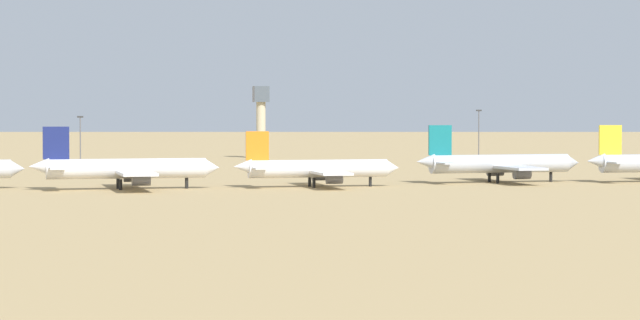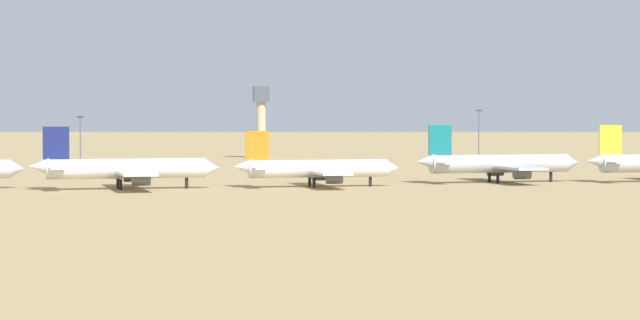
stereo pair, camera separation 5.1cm
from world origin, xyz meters
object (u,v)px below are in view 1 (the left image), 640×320
object	(u,v)px
parked_jet_navy_1	(125,169)
parked_jet_teal_3	(498,164)
light_pole_west	(479,132)
parked_jet_orange_2	(317,169)
light_pole_mid	(80,138)
control_tower	(261,115)

from	to	relation	value
parked_jet_navy_1	parked_jet_teal_3	xyz separation A→B (m)	(88.94, 10.02, -0.02)
parked_jet_navy_1	light_pole_west	distance (m)	189.34
parked_jet_orange_2	light_pole_west	world-z (taller)	light_pole_west
parked_jet_orange_2	light_pole_west	distance (m)	163.64
parked_jet_orange_2	light_pole_mid	size ratio (longest dim) A/B	2.49
control_tower	light_pole_mid	world-z (taller)	control_tower
parked_jet_navy_1	light_pole_mid	xyz separation A→B (m)	(-5.59, 108.59, 4.32)
parked_jet_navy_1	light_pole_west	world-z (taller)	light_pole_west
light_pole_mid	light_pole_west	bearing A→B (deg)	13.98
parked_jet_navy_1	parked_jet_orange_2	xyz separation A→B (m)	(42.94, 0.38, -0.39)
parked_jet_teal_3	light_pole_west	bearing A→B (deg)	70.17
parked_jet_navy_1	light_pole_mid	world-z (taller)	light_pole_mid
parked_jet_teal_3	light_pole_mid	size ratio (longest dim) A/B	2.72
control_tower	parked_jet_orange_2	bearing A→B (deg)	-95.08
control_tower	parked_jet_navy_1	bearing A→B (deg)	-108.31
parked_jet_orange_2	light_pole_mid	distance (m)	118.68
light_pole_west	light_pole_mid	world-z (taller)	light_pole_west
parked_jet_navy_1	light_pole_mid	distance (m)	108.82
light_pole_mid	parked_jet_teal_3	bearing A→B (deg)	-46.20
parked_jet_orange_2	parked_jet_teal_3	world-z (taller)	parked_jet_teal_3
parked_jet_orange_2	control_tower	world-z (taller)	control_tower
parked_jet_orange_2	parked_jet_teal_3	size ratio (longest dim) A/B	0.92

